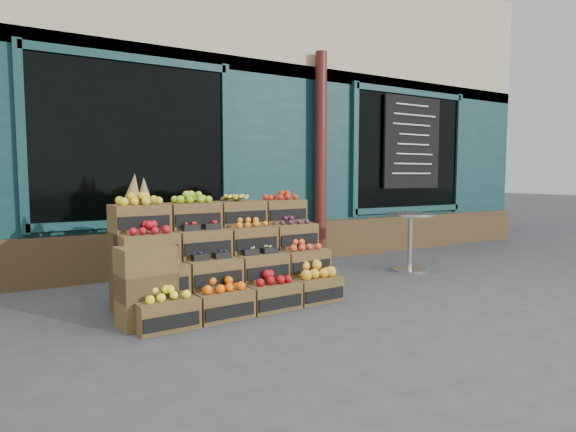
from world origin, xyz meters
TOP-DOWN VIEW (x-y plane):
  - ground at (0.00, 0.00)m, footprint 60.00×60.00m
  - shop_facade at (0.00, 5.11)m, footprint 12.00×6.24m
  - crate_display at (-1.12, 0.42)m, footprint 2.20×1.16m
  - spare_crates at (-2.01, 0.10)m, footprint 0.50×0.38m
  - bistro_table at (1.75, 0.68)m, footprint 0.64×0.64m
  - shopkeeper at (-1.48, 2.75)m, footprint 0.78×0.61m

SIDE VIEW (x-z plane):
  - ground at x=0.00m, z-range 0.00..0.00m
  - spare_crates at x=-2.01m, z-range 0.00..0.71m
  - crate_display at x=-1.12m, z-range -0.26..1.09m
  - bistro_table at x=1.75m, z-range 0.10..0.90m
  - shopkeeper at x=-1.48m, z-range 0.00..1.89m
  - shop_facade at x=0.00m, z-range 0.00..4.80m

